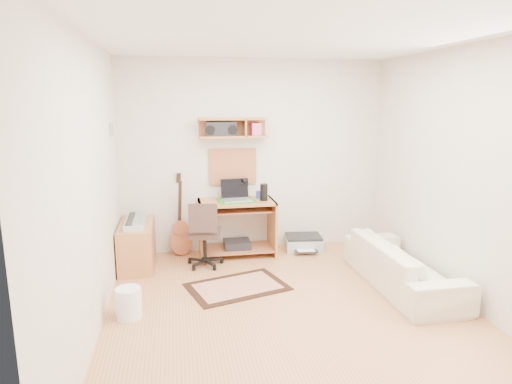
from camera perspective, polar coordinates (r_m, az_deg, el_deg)
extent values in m
cube|color=tan|center=(4.59, 4.37, -15.00)|extent=(3.60, 4.00, 0.01)
cube|color=white|center=(4.14, 4.96, 19.31)|extent=(3.60, 4.00, 0.01)
cube|color=beige|center=(6.11, -0.24, 4.59)|extent=(3.60, 0.01, 2.60)
cube|color=beige|center=(4.10, -20.55, 0.35)|extent=(0.01, 4.00, 2.60)
cube|color=beige|center=(4.95, 25.27, 1.82)|extent=(0.01, 4.00, 2.60)
cube|color=#BD7842|center=(5.90, -2.92, 8.23)|extent=(0.90, 0.25, 0.26)
cube|color=#A77B53|center=(6.05, -3.00, 3.27)|extent=(0.64, 0.03, 0.49)
cube|color=#4C8CBF|center=(5.52, -18.03, 7.65)|extent=(0.02, 0.20, 0.15)
cylinder|color=black|center=(5.87, 1.02, -0.03)|extent=(0.10, 0.10, 0.22)
cylinder|color=#373FA5|center=(6.02, 0.32, -0.33)|extent=(0.07, 0.07, 0.10)
cube|color=black|center=(5.87, -4.54, 8.00)|extent=(0.39, 0.18, 0.20)
cube|color=beige|center=(5.09, -2.41, -12.02)|extent=(1.22, 0.98, 0.01)
cube|color=#BD7842|center=(5.81, -15.03, -6.55)|extent=(0.40, 0.90, 0.55)
cube|color=#B2B5BA|center=(5.72, -15.19, -3.63)|extent=(0.23, 0.73, 0.06)
cylinder|color=white|center=(4.56, -16.00, -13.50)|extent=(0.31, 0.31, 0.30)
cube|color=#A5A8AA|center=(6.31, 6.10, -6.56)|extent=(0.55, 0.45, 0.19)
imported|color=beige|center=(5.25, 18.28, -7.96)|extent=(0.51, 1.75, 0.68)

